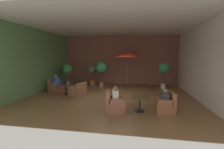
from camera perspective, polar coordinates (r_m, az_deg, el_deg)
name	(u,v)px	position (r m, az deg, el deg)	size (l,w,h in m)	color
ground_plane	(111,97)	(9.14, -0.46, -8.04)	(9.46, 8.67, 0.02)	brown
wall_back_brick	(120,60)	(13.09, 2.82, 5.29)	(9.46, 0.08, 3.99)	brown
wall_left_accent	(36,61)	(10.70, -26.10, 4.31)	(0.08, 8.67, 3.99)	#5C864F
wall_right_plain	(200,62)	(9.26, 29.52, 3.85)	(0.08, 8.67, 3.99)	beige
ceiling_slab	(111,25)	(9.00, -0.48, 17.61)	(9.46, 8.67, 0.06)	silver
cafe_table_front_left	(66,86)	(9.89, -16.58, -4.20)	(0.72, 0.72, 0.62)	black
armchair_front_left_north	(78,91)	(9.20, -12.25, -6.03)	(0.96, 0.98, 0.83)	brown
armchair_front_left_east	(56,87)	(10.77, -19.73, -4.44)	(1.05, 1.08, 0.80)	brown
cafe_table_front_right	(140,100)	(6.72, 10.09, -9.22)	(0.79, 0.79, 0.62)	black
armchair_front_right_north	(166,105)	(6.91, 19.08, -10.51)	(0.77, 0.76, 0.86)	brown
armchair_front_right_east	(114,104)	(6.66, 0.81, -10.77)	(0.89, 0.86, 0.87)	#8E5343
patio_umbrella_tall_red	(127,54)	(11.10, 5.59, 7.37)	(2.16, 2.16, 2.67)	#2D2D2D
potted_tree_left_corner	(164,70)	(11.60, 18.37, 1.68)	(0.74, 0.74, 1.87)	silver
potted_tree_mid_left	(92,73)	(12.52, -7.19, 0.56)	(0.57, 0.57, 1.55)	#A46444
potted_tree_mid_right	(67,71)	(12.02, -15.97, 1.30)	(0.76, 0.76, 1.76)	#AC5E4B
potted_tree_right_corner	(101,69)	(11.55, -3.93, 2.13)	(0.87, 0.87, 1.92)	#AE6548
patron_blue_shirt	(115,95)	(6.56, 1.24, -7.57)	(0.30, 0.38, 0.66)	silver
patron_by_window	(56,81)	(10.66, -19.71, -2.21)	(0.40, 0.45, 0.69)	#364EA5
patron_with_friend	(165,97)	(6.81, 18.81, -7.74)	(0.26, 0.39, 0.60)	#383444
iced_drink_cup	(68,83)	(9.84, -15.80, -3.12)	(0.08, 0.08, 0.11)	white
open_laptop	(65,83)	(9.92, -16.77, -3.10)	(0.31, 0.23, 0.20)	#9EA0A5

